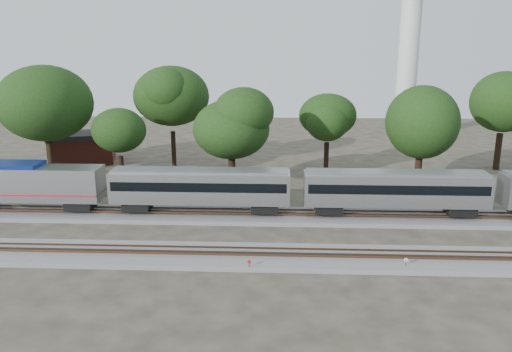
# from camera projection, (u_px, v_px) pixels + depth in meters

# --- Properties ---
(ground) EXTENTS (160.00, 160.00, 0.00)m
(ground) POSITION_uv_depth(u_px,v_px,m) (247.00, 240.00, 43.79)
(ground) COLOR #383328
(ground) RESTS_ON ground
(track_far) EXTENTS (160.00, 5.00, 0.73)m
(track_far) POSITION_uv_depth(u_px,v_px,m) (251.00, 216.00, 49.54)
(track_far) COLOR slate
(track_far) RESTS_ON ground
(track_near) EXTENTS (160.00, 5.00, 0.73)m
(track_near) POSITION_uv_depth(u_px,v_px,m) (244.00, 256.00, 39.87)
(track_near) COLOR slate
(track_near) RESTS_ON ground
(switch_stand_red) EXTENTS (0.29, 0.13, 0.95)m
(switch_stand_red) POSITION_uv_depth(u_px,v_px,m) (249.00, 264.00, 37.47)
(switch_stand_red) COLOR #512D19
(switch_stand_red) RESTS_ON ground
(switch_stand_white) EXTENTS (0.32, 0.06, 0.99)m
(switch_stand_white) POSITION_uv_depth(u_px,v_px,m) (406.00, 262.00, 37.70)
(switch_stand_white) COLOR #512D19
(switch_stand_white) RESTS_ON ground
(switch_lever) EXTENTS (0.53, 0.36, 0.30)m
(switch_lever) POSITION_uv_depth(u_px,v_px,m) (323.00, 266.00, 38.28)
(switch_lever) COLOR #512D19
(switch_lever) RESTS_ON ground
(brick_building) EXTENTS (10.37, 8.47, 4.33)m
(brick_building) POSITION_uv_depth(u_px,v_px,m) (83.00, 147.00, 73.43)
(brick_building) COLOR maroon
(brick_building) RESTS_ON ground
(tree_1) EXTENTS (9.98, 9.98, 14.07)m
(tree_1) POSITION_uv_depth(u_px,v_px,m) (45.00, 103.00, 60.93)
(tree_1) COLOR black
(tree_1) RESTS_ON ground
(tree_2) EXTENTS (6.92, 6.92, 9.76)m
(tree_2) POSITION_uv_depth(u_px,v_px,m) (119.00, 131.00, 59.66)
(tree_2) COLOR black
(tree_2) RESTS_ON ground
(tree_3) EXTENTS (10.39, 10.39, 14.65)m
(tree_3) POSITION_uv_depth(u_px,v_px,m) (171.00, 96.00, 65.73)
(tree_3) COLOR black
(tree_3) RESTS_ON ground
(tree_4) EXTENTS (7.48, 7.48, 10.55)m
(tree_4) POSITION_uv_depth(u_px,v_px,m) (231.00, 129.00, 57.12)
(tree_4) COLOR black
(tree_4) RESTS_ON ground
(tree_5) EXTENTS (7.94, 7.94, 11.19)m
(tree_5) POSITION_uv_depth(u_px,v_px,m) (328.00, 116.00, 65.27)
(tree_5) COLOR black
(tree_5) RESTS_ON ground
(tree_6) EXTENTS (8.12, 8.12, 11.45)m
(tree_6) POSITION_uv_depth(u_px,v_px,m) (422.00, 122.00, 58.05)
(tree_6) COLOR black
(tree_6) RESTS_ON ground
(tree_7) EXTENTS (9.49, 9.49, 13.38)m
(tree_7) POSITION_uv_depth(u_px,v_px,m) (504.00, 102.00, 67.12)
(tree_7) COLOR black
(tree_7) RESTS_ON ground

